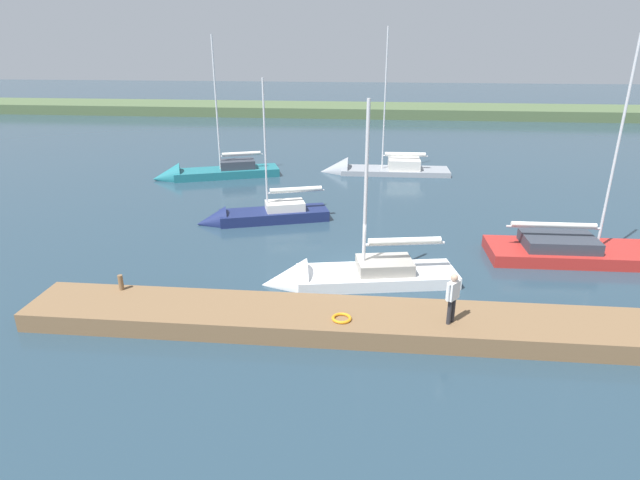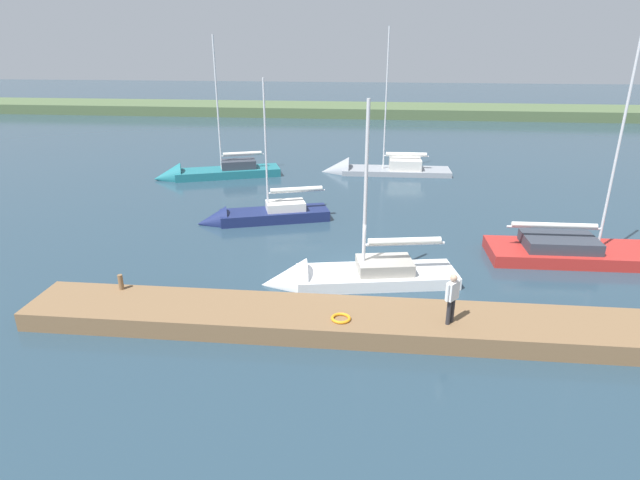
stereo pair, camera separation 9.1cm
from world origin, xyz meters
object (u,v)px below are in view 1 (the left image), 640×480
sailboat_near_dock (257,219)px  person_on_dock (453,295)px  sailboat_behind_pier (344,280)px  sailboat_inner_slip (621,256)px  life_ring_buoy (342,318)px  mooring_post_near (121,282)px  sailboat_far_right (208,175)px  sailboat_outer_mooring (372,171)px

sailboat_near_dock → person_on_dock: bearing=110.7°
sailboat_behind_pier → person_on_dock: 5.60m
person_on_dock → sailboat_inner_slip: bearing=81.3°
life_ring_buoy → sailboat_inner_slip: bearing=-147.6°
mooring_post_near → sailboat_inner_slip: (-20.20, -6.24, -0.77)m
mooring_post_near → sailboat_behind_pier: sailboat_behind_pier is taller
sailboat_behind_pier → person_on_dock: size_ratio=4.77×
sailboat_inner_slip → sailboat_far_right: size_ratio=1.03×
sailboat_inner_slip → person_on_dock: (8.52, 7.48, 1.49)m
mooring_post_near → life_ring_buoy: (-8.16, 1.40, -0.24)m
mooring_post_near → sailboat_near_dock: size_ratio=0.07×
sailboat_near_dock → mooring_post_near: bearing=55.9°
life_ring_buoy → sailboat_near_dock: (5.22, -11.25, -0.55)m
mooring_post_near → sailboat_near_dock: 10.31m
sailboat_outer_mooring → sailboat_behind_pier: (1.01, 18.56, 0.00)m
sailboat_inner_slip → sailboat_far_right: 25.95m
life_ring_buoy → sailboat_near_dock: sailboat_near_dock is taller
sailboat_behind_pier → mooring_post_near: bearing=8.4°
life_ring_buoy → sailboat_outer_mooring: bearing=-92.2°
sailboat_near_dock → sailboat_far_right: size_ratio=0.79×
sailboat_inner_slip → life_ring_buoy: bearing=-148.6°
sailboat_near_dock → sailboat_far_right: sailboat_far_right is taller
mooring_post_near → sailboat_inner_slip: 21.15m
life_ring_buoy → sailboat_near_dock: size_ratio=0.08×
life_ring_buoy → sailboat_inner_slip: 14.27m
sailboat_outer_mooring → sailboat_behind_pier: sailboat_outer_mooring is taller
sailboat_outer_mooring → life_ring_buoy: bearing=86.8°
life_ring_buoy → sailboat_inner_slip: size_ratio=0.06×
sailboat_inner_slip → sailboat_far_right: sailboat_far_right is taller
sailboat_near_dock → person_on_dock: (-8.73, 11.10, 1.51)m
sailboat_near_dock → sailboat_inner_slip: size_ratio=0.77×
sailboat_outer_mooring → sailboat_behind_pier: 18.58m
mooring_post_near → sailboat_inner_slip: size_ratio=0.05×
sailboat_outer_mooring → person_on_dock: bearing=95.7°
mooring_post_near → sailboat_behind_pier: size_ratio=0.07×
mooring_post_near → life_ring_buoy: mooring_post_near is taller
life_ring_buoy → sailboat_outer_mooring: sailboat_outer_mooring is taller
mooring_post_near → sailboat_behind_pier: (-8.04, -2.72, -0.82)m
person_on_dock → life_ring_buoy: bearing=-137.5°
sailboat_far_right → person_on_dock: bearing=105.8°
sailboat_near_dock → sailboat_outer_mooring: sailboat_outer_mooring is taller
sailboat_inner_slip → person_on_dock: bearing=-139.7°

